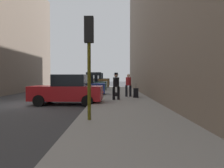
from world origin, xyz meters
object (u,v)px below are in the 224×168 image
object	(u,v)px
parked_blue_sedan	(82,86)
pedestrian_in_red_jacket	(129,84)
parked_red_hatchback	(68,90)
traffic_light	(90,45)
parked_bronze_suv	(93,81)
pedestrian_with_fedora	(117,85)
parked_dark_green_sedan	(89,84)
parked_black_suv	(96,80)
duffel_bag	(118,94)
rolling_suitcase	(136,93)
fire_hydrant	(102,92)

from	to	relation	value
parked_blue_sedan	pedestrian_in_red_jacket	distance (m)	4.46
parked_red_hatchback	traffic_light	world-z (taller)	traffic_light
parked_bronze_suv	parked_blue_sedan	bearing A→B (deg)	-90.00
pedestrian_with_fedora	parked_blue_sedan	bearing A→B (deg)	123.60
parked_blue_sedan	parked_bronze_suv	bearing A→B (deg)	90.00
parked_red_hatchback	parked_dark_green_sedan	distance (m)	11.74
parked_red_hatchback	parked_blue_sedan	bearing A→B (deg)	90.00
parked_red_hatchback	pedestrian_in_red_jacket	xyz separation A→B (m)	(3.90, 3.52, 0.26)
parked_red_hatchback	parked_bronze_suv	xyz separation A→B (m)	(-0.00, 17.04, 0.18)
parked_dark_green_sedan	pedestrian_with_fedora	bearing A→B (deg)	-74.39
parked_black_suv	traffic_light	bearing A→B (deg)	-86.23
parked_dark_green_sedan	duffel_bag	size ratio (longest dim) A/B	9.69
parked_black_suv	duffel_bag	world-z (taller)	parked_black_suv
parked_red_hatchback	rolling_suitcase	size ratio (longest dim) A/B	4.10
parked_blue_sedan	duffel_bag	xyz separation A→B (m)	(3.07, -1.65, -0.56)
parked_dark_green_sedan	parked_black_suv	xyz separation A→B (m)	(-0.00, 11.00, 0.18)
traffic_light	parked_red_hatchback	bearing A→B (deg)	109.07
rolling_suitcase	traffic_light	bearing A→B (deg)	-107.26
parked_blue_sedan	rolling_suitcase	size ratio (longest dim) A/B	4.07
duffel_bag	pedestrian_in_red_jacket	bearing A→B (deg)	-30.79
traffic_light	duffel_bag	size ratio (longest dim) A/B	8.18
parked_dark_green_sedan	pedestrian_with_fedora	distance (m)	10.88
parked_blue_sedan	parked_black_suv	xyz separation A→B (m)	(-0.00, 17.07, 0.18)
parked_red_hatchback	fire_hydrant	distance (m)	4.36
parked_dark_green_sedan	pedestrian_in_red_jacket	bearing A→B (deg)	-64.63
parked_blue_sedan	parked_dark_green_sedan	world-z (taller)	same
fire_hydrant	pedestrian_with_fedora	size ratio (longest dim) A/B	0.40
duffel_bag	traffic_light	bearing A→B (deg)	-97.37
rolling_suitcase	parked_red_hatchback	bearing A→B (deg)	-147.18
parked_dark_green_sedan	pedestrian_in_red_jacket	world-z (taller)	pedestrian_in_red_jacket
parked_black_suv	parked_dark_green_sedan	bearing A→B (deg)	-90.00
traffic_light	parked_dark_green_sedan	bearing A→B (deg)	96.19
traffic_light	duffel_bag	distance (m)	9.77
parked_black_suv	duffel_bag	size ratio (longest dim) A/B	10.48
parked_black_suv	traffic_light	size ratio (longest dim) A/B	1.28
parked_red_hatchback	duffel_bag	size ratio (longest dim) A/B	9.68
pedestrian_in_red_jacket	rolling_suitcase	distance (m)	1.04
parked_blue_sedan	duffel_bag	bearing A→B (deg)	-28.34
fire_hydrant	parked_dark_green_sedan	bearing A→B (deg)	103.04
fire_hydrant	traffic_light	distance (m)	9.58
parked_black_suv	duffel_bag	bearing A→B (deg)	-80.70
parked_blue_sedan	traffic_light	world-z (taller)	traffic_light
parked_blue_sedan	rolling_suitcase	distance (m)	5.24
parked_bronze_suv	parked_black_suv	bearing A→B (deg)	90.00
parked_blue_sedan	duffel_bag	size ratio (longest dim) A/B	9.61
parked_bronze_suv	parked_black_suv	xyz separation A→B (m)	(0.00, 5.70, 0.00)
pedestrian_with_fedora	duffel_bag	bearing A→B (deg)	87.06
pedestrian_in_red_jacket	duffel_bag	world-z (taller)	pedestrian_in_red_jacket
pedestrian_with_fedora	pedestrian_in_red_jacket	bearing A→B (deg)	66.62
parked_blue_sedan	rolling_suitcase	bearing A→B (deg)	-32.73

